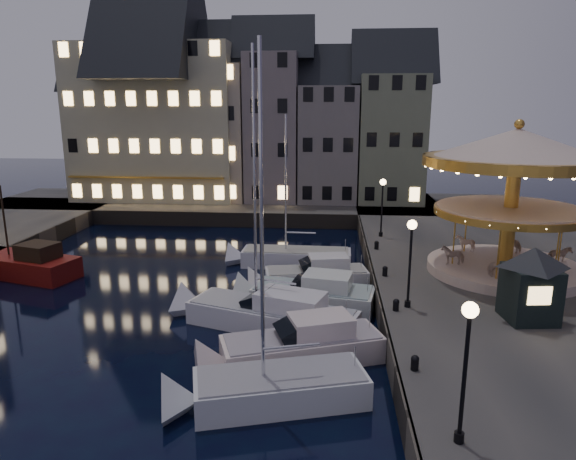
# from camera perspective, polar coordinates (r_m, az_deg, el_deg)

# --- Properties ---
(ground) EXTENTS (160.00, 160.00, 0.00)m
(ground) POSITION_cam_1_polar(r_m,az_deg,el_deg) (24.51, -3.96, -11.67)
(ground) COLOR black
(ground) RESTS_ON ground
(quay_east) EXTENTS (16.00, 56.00, 1.30)m
(quay_east) POSITION_cam_1_polar(r_m,az_deg,el_deg) (31.39, 24.18, -5.85)
(quay_east) COLOR #474442
(quay_east) RESTS_ON ground
(quay_north) EXTENTS (44.00, 12.00, 1.30)m
(quay_north) POSITION_cam_1_polar(r_m,az_deg,el_deg) (52.13, -8.08, 2.60)
(quay_north) COLOR #474442
(quay_north) RESTS_ON ground
(quaywall_e) EXTENTS (0.15, 44.00, 1.30)m
(quaywall_e) POSITION_cam_1_polar(r_m,az_deg,el_deg) (29.68, 9.39, -5.88)
(quaywall_e) COLOR #47423A
(quaywall_e) RESTS_ON ground
(quaywall_n) EXTENTS (48.00, 0.15, 1.30)m
(quaywall_n) POSITION_cam_1_polar(r_m,az_deg,el_deg) (45.97, -7.28, 1.15)
(quaywall_n) COLOR #47423A
(quaywall_n) RESTS_ON ground
(streetlamp_a) EXTENTS (0.44, 0.44, 4.17)m
(streetlamp_a) POSITION_cam_1_polar(r_m,az_deg,el_deg) (14.88, 19.22, -12.78)
(streetlamp_a) COLOR black
(streetlamp_a) RESTS_ON quay_east
(streetlamp_b) EXTENTS (0.44, 0.44, 4.17)m
(streetlamp_b) POSITION_cam_1_polar(r_m,az_deg,el_deg) (24.07, 13.47, -2.28)
(streetlamp_b) COLOR black
(streetlamp_b) RESTS_ON quay_east
(streetlamp_c) EXTENTS (0.44, 0.44, 4.17)m
(streetlamp_c) POSITION_cam_1_polar(r_m,az_deg,el_deg) (37.15, 10.43, 3.38)
(streetlamp_c) COLOR black
(streetlamp_c) RESTS_ON quay_east
(bollard_a) EXTENTS (0.30, 0.30, 0.57)m
(bollard_a) POSITION_cam_1_polar(r_m,az_deg,el_deg) (19.32, 13.92, -14.06)
(bollard_a) COLOR black
(bollard_a) RESTS_ON quay_east
(bollard_b) EXTENTS (0.30, 0.30, 0.57)m
(bollard_b) POSITION_cam_1_polar(r_m,az_deg,el_deg) (24.28, 11.91, -8.08)
(bollard_b) COLOR black
(bollard_b) RESTS_ON quay_east
(bollard_c) EXTENTS (0.30, 0.30, 0.57)m
(bollard_c) POSITION_cam_1_polar(r_m,az_deg,el_deg) (28.96, 10.73, -4.45)
(bollard_c) COLOR black
(bollard_c) RESTS_ON quay_east
(bollard_d) EXTENTS (0.30, 0.30, 0.57)m
(bollard_d) POSITION_cam_1_polar(r_m,az_deg,el_deg) (34.21, 9.81, -1.61)
(bollard_d) COLOR black
(bollard_d) RESTS_ON quay_east
(townhouse_na) EXTENTS (5.50, 8.00, 12.80)m
(townhouse_na) POSITION_cam_1_polar(r_m,az_deg,el_deg) (56.82, -19.44, 10.11)
(townhouse_na) COLOR gray
(townhouse_na) RESTS_ON quay_north
(townhouse_nb) EXTENTS (6.16, 8.00, 13.80)m
(townhouse_nb) POSITION_cam_1_polar(r_m,az_deg,el_deg) (54.83, -14.18, 10.89)
(townhouse_nb) COLOR gray
(townhouse_nb) RESTS_ON quay_north
(townhouse_nc) EXTENTS (6.82, 8.00, 14.80)m
(townhouse_nc) POSITION_cam_1_polar(r_m,az_deg,el_deg) (53.18, -7.90, 11.64)
(townhouse_nc) COLOR #B0A28D
(townhouse_nc) RESTS_ON quay_north
(townhouse_nd) EXTENTS (5.50, 8.00, 15.80)m
(townhouse_nd) POSITION_cam_1_polar(r_m,az_deg,el_deg) (52.23, -1.60, 12.28)
(townhouse_nd) COLOR slate
(townhouse_nd) RESTS_ON quay_north
(townhouse_ne) EXTENTS (6.16, 8.00, 12.80)m
(townhouse_ne) POSITION_cam_1_polar(r_m,az_deg,el_deg) (51.97, 4.50, 10.58)
(townhouse_ne) COLOR slate
(townhouse_ne) RESTS_ON quay_north
(townhouse_nf) EXTENTS (6.82, 8.00, 13.80)m
(townhouse_nf) POSITION_cam_1_polar(r_m,az_deg,el_deg) (52.27, 11.28, 10.93)
(townhouse_nf) COLOR slate
(townhouse_nf) RESTS_ON quay_north
(hotel_corner) EXTENTS (17.60, 9.00, 16.80)m
(hotel_corner) POSITION_cam_1_polar(r_m,az_deg,el_deg) (54.77, -14.22, 12.46)
(hotel_corner) COLOR beige
(hotel_corner) RESTS_ON quay_north
(motorboat_a) EXTENTS (7.28, 4.09, 12.08)m
(motorboat_a) POSITION_cam_1_polar(r_m,az_deg,el_deg) (19.26, -2.60, -17.38)
(motorboat_a) COLOR silver
(motorboat_a) RESTS_ON ground
(motorboat_b) EXTENTS (7.69, 4.55, 2.15)m
(motorboat_b) POSITION_cam_1_polar(r_m,az_deg,el_deg) (21.89, 0.53, -13.01)
(motorboat_b) COLOR silver
(motorboat_b) RESTS_ON ground
(motorboat_c) EXTENTS (9.20, 5.12, 12.36)m
(motorboat_c) POSITION_cam_1_polar(r_m,az_deg,el_deg) (25.16, -2.65, -9.27)
(motorboat_c) COLOR silver
(motorboat_c) RESTS_ON ground
(motorboat_d) EXTENTS (7.50, 3.63, 2.15)m
(motorboat_d) POSITION_cam_1_polar(r_m,az_deg,el_deg) (27.54, 1.95, -7.29)
(motorboat_d) COLOR silver
(motorboat_d) RESTS_ON ground
(motorboat_e) EXTENTS (7.07, 3.09, 2.15)m
(motorboat_e) POSITION_cam_1_polar(r_m,az_deg,el_deg) (30.34, 2.37, -5.29)
(motorboat_e) COLOR silver
(motorboat_e) RESTS_ON ground
(motorboat_f) EXTENTS (8.29, 2.33, 11.01)m
(motorboat_f) POSITION_cam_1_polar(r_m,az_deg,el_deg) (34.52, -0.02, -3.12)
(motorboat_f) COLOR silver
(motorboat_f) RESTS_ON ground
(red_fishing_boat) EXTENTS (7.84, 4.54, 5.93)m
(red_fishing_boat) POSITION_cam_1_polar(r_m,az_deg,el_deg) (36.41, -27.28, -3.51)
(red_fishing_boat) COLOR #65100E
(red_fishing_boat) RESTS_ON ground
(carousel) EXTENTS (9.71, 9.71, 8.50)m
(carousel) POSITION_cam_1_polar(r_m,az_deg,el_deg) (30.37, 23.86, 5.72)
(carousel) COLOR beige
(carousel) RESTS_ON quay_east
(ticket_kiosk) EXTENTS (3.20, 3.20, 3.75)m
(ticket_kiosk) POSITION_cam_1_polar(r_m,az_deg,el_deg) (24.51, 25.51, -4.17)
(ticket_kiosk) COLOR black
(ticket_kiosk) RESTS_ON quay_east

